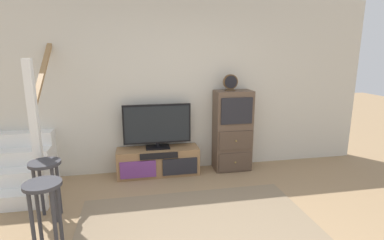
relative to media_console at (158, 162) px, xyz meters
The scene contains 9 objects.
back_wall 1.21m from the media_console, 41.71° to the left, with size 6.40×0.12×2.70m, color beige.
area_rug 1.63m from the media_console, 79.33° to the right, with size 2.60×1.80×0.01m, color #847056.
media_console is the anchor object (origin of this frame).
television 0.58m from the media_console, 90.00° to the left, with size 1.02×0.22×0.68m.
side_cabinet 1.27m from the media_console, ahead, with size 0.58×0.38×1.28m.
desk_clock 1.65m from the media_console, ahead, with size 0.23×0.08×0.25m.
staircase 1.94m from the media_console, behind, with size 1.00×1.36×2.20m.
bar_stool_near 2.03m from the media_console, 125.90° to the right, with size 0.34×0.34×0.70m.
bar_stool_far 1.70m from the media_console, 142.33° to the right, with size 0.34×0.34×0.69m.
Camera 1 is at (-0.62, -2.16, 1.86)m, focal length 27.75 mm.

